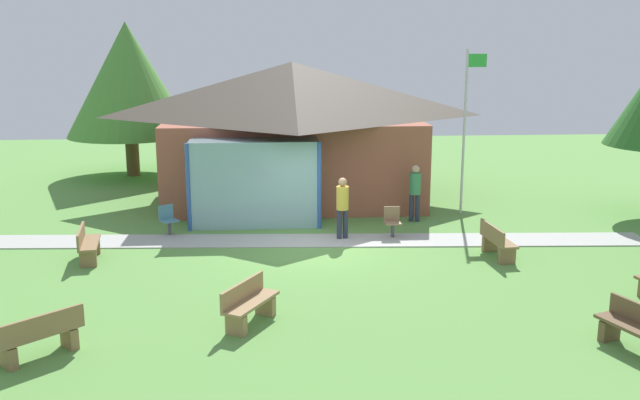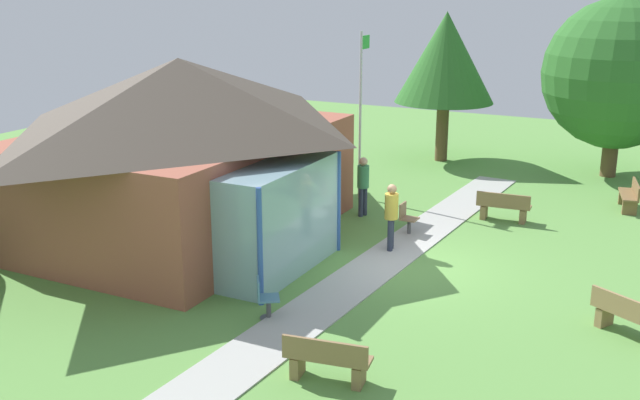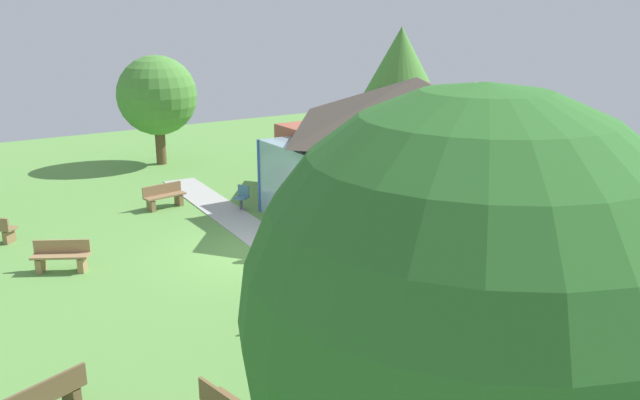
{
  "view_description": "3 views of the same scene",
  "coord_description": "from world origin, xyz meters",
  "views": [
    {
      "loc": [
        -1.16,
        -18.03,
        5.41
      ],
      "look_at": [
        0.25,
        1.44,
        0.98
      ],
      "focal_mm": 39.65,
      "sensor_mm": 36.0,
      "label": 1
    },
    {
      "loc": [
        -16.04,
        -5.76,
        6.58
      ],
      "look_at": [
        -0.29,
        2.22,
        1.44
      ],
      "focal_mm": 42.36,
      "sensor_mm": 36.0,
      "label": 2
    },
    {
      "loc": [
        15.87,
        -8.08,
        6.77
      ],
      "look_at": [
        0.02,
        2.21,
        1.24
      ],
      "focal_mm": 36.33,
      "sensor_mm": 36.0,
      "label": 3
    }
  ],
  "objects": [
    {
      "name": "visitor_near_flagpole",
      "position": [
        3.22,
        2.6,
        1.02
      ],
      "size": [
        0.34,
        0.34,
        1.74
      ],
      "rotation": [
        0.0,
        0.0,
        5.99
      ],
      "color": "#2D3347",
      "rests_on": "ground_plane"
    },
    {
      "name": "flagpole",
      "position": [
        4.94,
        3.46,
        2.86
      ],
      "size": [
        0.64,
        0.08,
        5.15
      ],
      "color": "silver",
      "rests_on": "ground_plane"
    },
    {
      "name": "footpath",
      "position": [
        0.0,
        0.65,
        0.01
      ],
      "size": [
        18.43,
        2.33,
        0.03
      ],
      "primitive_type": "cube",
      "rotation": [
        0.0,
        0.0,
        -0.06
      ],
      "color": "#ADADA8",
      "rests_on": "ground_plane"
    },
    {
      "name": "patio_chair_lawn_spare",
      "position": [
        2.24,
        0.87,
        0.42
      ],
      "size": [
        0.44,
        0.44,
        0.86
      ],
      "rotation": [
        0.0,
        0.0,
        3.13
      ],
      "color": "#8C6B4C",
      "rests_on": "ground_plane"
    },
    {
      "name": "bench_mid_right",
      "position": [
        4.57,
        -1.16,
        0.4
      ],
      "size": [
        0.55,
        1.53,
        0.84
      ],
      "rotation": [
        0.0,
        0.0,
        4.79
      ],
      "color": "olive",
      "rests_on": "ground_plane"
    },
    {
      "name": "bench_front_right",
      "position": [
        5.27,
        -6.82,
        0.4
      ],
      "size": [
        0.92,
        1.56,
        0.84
      ],
      "rotation": [
        0.0,
        0.0,
        1.92
      ],
      "color": "brown",
      "rests_on": "ground_plane"
    },
    {
      "name": "bench_front_center",
      "position": [
        -1.6,
        -5.06,
        0.4
      ],
      "size": [
        1.12,
        1.52,
        0.84
      ],
      "rotation": [
        0.0,
        0.0,
        4.2
      ],
      "color": "#9E7A51",
      "rests_on": "ground_plane"
    },
    {
      "name": "tree_behind_pavilion_left",
      "position": [
        -6.72,
        10.87,
        3.87
      ],
      "size": [
        4.98,
        4.98,
        6.13
      ],
      "color": "brown",
      "rests_on": "ground_plane"
    },
    {
      "name": "ground_plane",
      "position": [
        0.0,
        0.0,
        0.0
      ],
      "size": [
        44.0,
        44.0,
        0.0
      ],
      "primitive_type": "plane",
      "color": "#609947"
    },
    {
      "name": "bench_front_left",
      "position": [
        -5.16,
        -6.33,
        0.4
      ],
      "size": [
        1.4,
        1.34,
        0.84
      ],
      "rotation": [
        0.0,
        0.0,
        0.75
      ],
      "color": "olive",
      "rests_on": "ground_plane"
    },
    {
      "name": "bench_mid_left",
      "position": [
        -5.74,
        -0.68,
        0.4
      ],
      "size": [
        0.66,
        1.55,
        0.84
      ],
      "rotation": [
        0.0,
        0.0,
        4.87
      ],
      "color": "olive",
      "rests_on": "ground_plane"
    },
    {
      "name": "pavilion",
      "position": [
        -0.41,
        6.09,
        2.45
      ],
      "size": [
        9.37,
        7.87,
        4.69
      ],
      "color": "#A35642",
      "rests_on": "ground_plane"
    },
    {
      "name": "patio_chair_west",
      "position": [
        -4.04,
        1.55,
        0.42
      ],
      "size": [
        0.61,
        0.61,
        0.86
      ],
      "rotation": [
        0.0,
        0.0,
        3.73
      ],
      "color": "teal",
      "rests_on": "ground_plane"
    },
    {
      "name": "visitor_on_path",
      "position": [
        0.83,
        0.78,
        1.02
      ],
      "size": [
        0.34,
        0.34,
        1.74
      ],
      "rotation": [
        0.0,
        0.0,
        0.22
      ],
      "color": "#2D3347",
      "rests_on": "ground_plane"
    }
  ]
}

